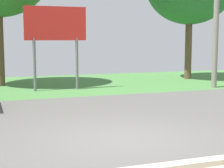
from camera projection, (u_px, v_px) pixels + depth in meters
ground_plane at (87, 115)px, 10.82m from camera, size 40.00×22.00×0.20m
roadside_billboard at (56, 30)px, 15.32m from camera, size 2.60×0.12×3.50m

